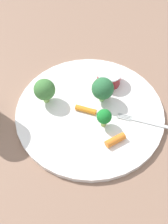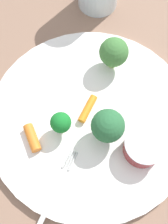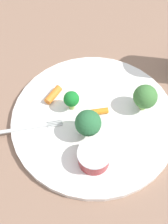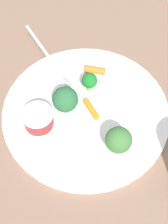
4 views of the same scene
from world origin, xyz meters
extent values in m
plane|color=#886752|center=(0.00, 0.00, 0.00)|extent=(2.40, 2.40, 0.00)
cylinder|color=white|center=(0.00, 0.00, 0.01)|extent=(0.31, 0.31, 0.01)
cylinder|color=maroon|center=(0.08, 0.04, 0.03)|extent=(0.05, 0.05, 0.03)
cylinder|color=silver|center=(0.08, 0.04, 0.04)|extent=(0.06, 0.06, 0.00)
cylinder|color=#7FC172|center=(0.04, 0.01, 0.02)|extent=(0.01, 0.01, 0.02)
sphere|color=#2A673A|center=(0.04, 0.01, 0.05)|extent=(0.05, 0.05, 0.05)
cylinder|color=#92B159|center=(0.00, -0.05, 0.02)|extent=(0.01, 0.01, 0.02)
sphere|color=#19792B|center=(0.00, -0.05, 0.04)|extent=(0.03, 0.03, 0.03)
cylinder|color=#97C562|center=(-0.06, 0.07, 0.02)|extent=(0.01, 0.01, 0.02)
sphere|color=#407739|center=(-0.06, 0.07, 0.05)|extent=(0.04, 0.04, 0.04)
cylinder|color=orange|center=(-0.01, 0.00, 0.02)|extent=(0.04, 0.04, 0.01)
cylinder|color=orange|center=(-0.01, -0.09, 0.02)|extent=(0.04, 0.02, 0.01)
cube|color=silver|center=(0.11, -0.13, 0.01)|extent=(0.11, 0.14, 0.00)
cube|color=silver|center=(0.04, -0.06, 0.01)|extent=(0.02, 0.02, 0.00)
cube|color=silver|center=(0.05, -0.06, 0.01)|extent=(0.02, 0.02, 0.00)
cube|color=silver|center=(0.05, -0.06, 0.01)|extent=(0.02, 0.02, 0.00)
cube|color=silver|center=(0.05, -0.05, 0.01)|extent=(0.02, 0.02, 0.00)
camera|label=1|loc=(-0.19, -0.26, 0.43)|focal=40.00mm
camera|label=2|loc=(0.13, -0.08, 0.40)|focal=44.44mm
camera|label=3|loc=(0.28, 0.13, 0.49)|focal=48.17mm
camera|label=4|loc=(-0.04, 0.31, 0.50)|focal=49.59mm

